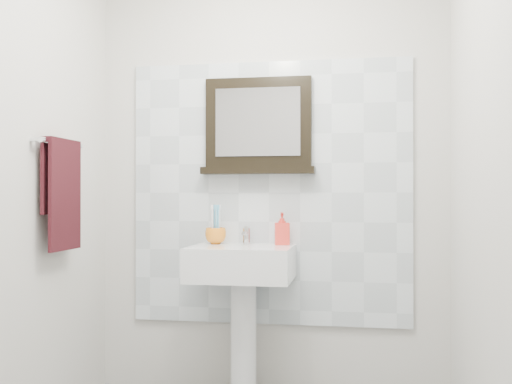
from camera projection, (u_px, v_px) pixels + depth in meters
back_wall at (270, 175)px, 3.44m from camera, size 2.00×0.01×2.50m
front_wall at (118, 140)px, 1.27m from camera, size 2.00×0.01×2.50m
right_wall at (496, 163)px, 2.18m from camera, size 0.01×2.20×2.50m
splashback at (269, 193)px, 3.42m from camera, size 1.60×0.02×1.50m
pedestal_sink at (242, 280)px, 3.23m from camera, size 0.55×0.44×0.96m
toothbrush_cup at (216, 236)px, 3.37m from camera, size 0.15×0.15×0.09m
toothbrushes at (216, 222)px, 3.37m from camera, size 0.05×0.04×0.21m
soap_dispenser at (282, 229)px, 3.32m from camera, size 0.09×0.10×0.18m
framed_mirror at (258, 128)px, 3.41m from camera, size 0.65×0.11×0.55m
towel_bar at (61, 143)px, 2.96m from camera, size 0.07×0.40×0.03m
hand_towel at (62, 185)px, 2.95m from camera, size 0.06×0.30×0.55m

